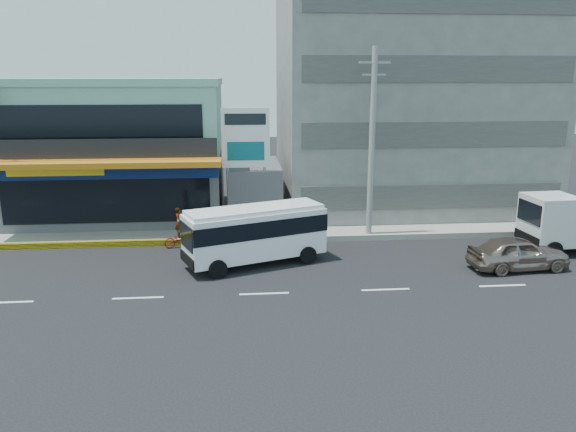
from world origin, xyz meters
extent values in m
plane|color=black|center=(0.00, 0.00, 0.00)|extent=(120.00, 120.00, 0.00)
cube|color=gray|center=(5.00, 9.50, 0.15)|extent=(70.00, 5.00, 0.30)
cube|color=#4B4B51|center=(-8.00, 14.00, 2.00)|extent=(12.00, 10.00, 4.00)
cube|color=#80B5A6|center=(-8.00, 14.00, 6.00)|extent=(12.00, 10.00, 4.00)
cube|color=#BF6F16|center=(-8.00, 8.20, 4.15)|extent=(12.40, 1.80, 0.30)
cube|color=#0C1D54|center=(-8.00, 8.95, 3.60)|extent=(12.00, 0.12, 0.80)
cube|color=black|center=(-8.00, 8.98, 2.10)|extent=(11.00, 0.06, 2.60)
cube|color=gray|center=(10.00, 15.00, 7.00)|extent=(16.00, 12.00, 14.00)
cube|color=#4B4B51|center=(0.00, 12.00, 1.75)|extent=(3.00, 6.00, 3.50)
cylinder|color=slate|center=(0.00, 11.00, 3.58)|extent=(1.50, 1.50, 0.15)
cylinder|color=gray|center=(-1.50, 9.20, 3.25)|extent=(0.16, 0.16, 6.50)
cylinder|color=gray|center=(0.50, 9.20, 3.25)|extent=(0.16, 0.16, 6.50)
cube|color=white|center=(-0.50, 9.20, 5.30)|extent=(2.60, 0.18, 3.20)
cylinder|color=#999993|center=(6.00, 7.40, 5.00)|extent=(0.30, 0.30, 10.00)
cube|color=#999993|center=(6.00, 7.40, 9.20)|extent=(1.60, 0.12, 0.12)
cube|color=#999993|center=(6.00, 7.40, 8.60)|extent=(1.20, 0.10, 0.10)
cube|color=white|center=(-0.22, 3.72, 1.47)|extent=(6.75, 4.22, 2.12)
cube|color=black|center=(-0.22, 3.72, 1.89)|extent=(6.81, 4.28, 0.78)
cube|color=white|center=(-0.22, 3.72, 2.63)|extent=(6.51, 3.98, 0.18)
cylinder|color=black|center=(-1.92, 1.98, 0.41)|extent=(0.87, 0.54, 0.83)
cylinder|color=black|center=(-2.65, 3.87, 0.41)|extent=(0.87, 0.54, 0.83)
cylinder|color=black|center=(2.21, 3.58, 0.41)|extent=(0.87, 0.54, 0.83)
cylinder|color=black|center=(1.48, 5.47, 0.41)|extent=(0.87, 0.54, 0.83)
imported|color=#A18B7B|center=(11.60, 1.96, 0.76)|extent=(4.60, 2.13, 1.53)
cube|color=silver|center=(14.22, 4.16, 1.70)|extent=(2.35, 2.35, 2.39)
cylinder|color=black|center=(13.92, 3.08, 0.46)|extent=(0.94, 0.34, 0.92)
cylinder|color=black|center=(13.79, 5.19, 0.46)|extent=(0.94, 0.34, 0.92)
imported|color=maroon|center=(-4.00, 6.80, 0.42)|extent=(1.71, 1.16, 0.85)
imported|color=#66594C|center=(-4.00, 6.80, 1.30)|extent=(0.57, 0.67, 1.55)
camera|label=1|loc=(-0.94, -21.19, 8.54)|focal=35.00mm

